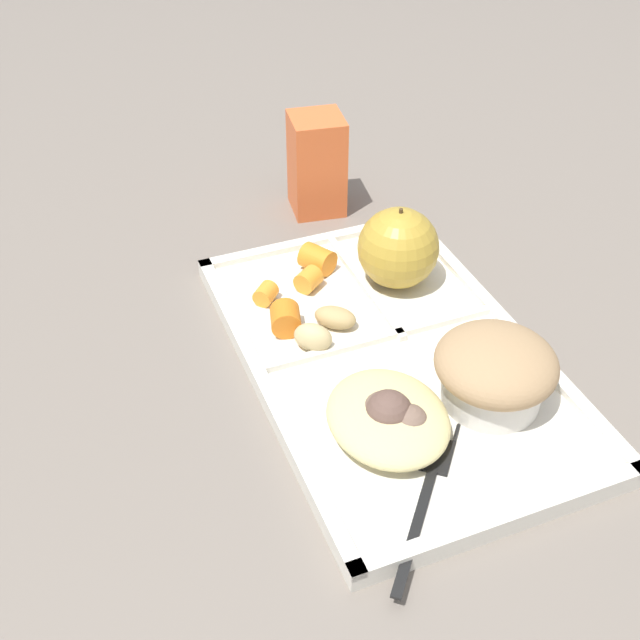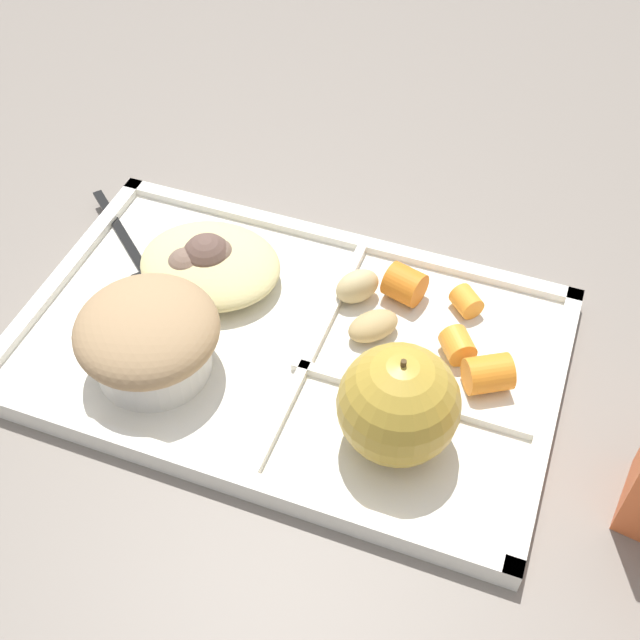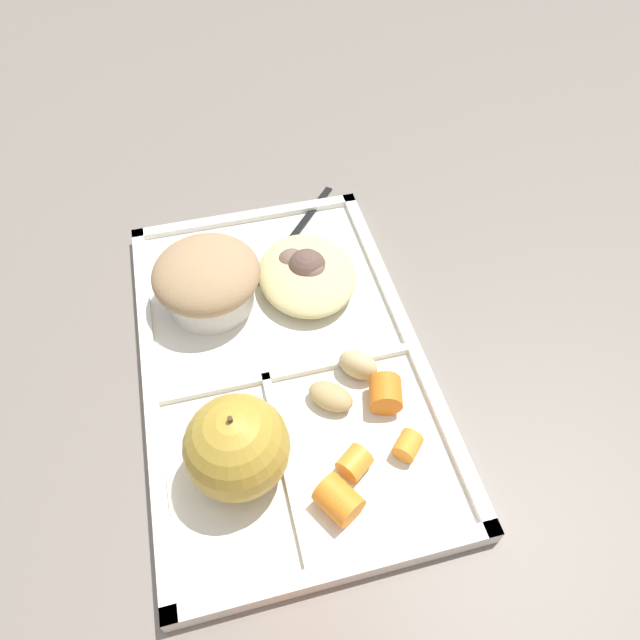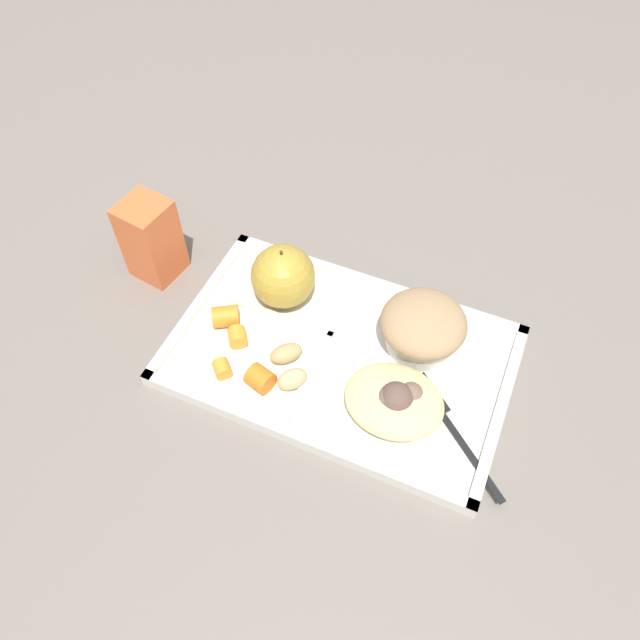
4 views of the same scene
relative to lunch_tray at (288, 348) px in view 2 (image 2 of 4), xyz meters
The scene contains 15 objects.
ground 0.01m from the lunch_tray, ahead, with size 6.00×6.00×0.00m, color slate.
lunch_tray is the anchor object (origin of this frame).
green_apple 0.12m from the lunch_tray, 151.68° to the left, with size 0.08×0.08×0.08m.
bran_muffin 0.10m from the lunch_tray, 32.88° to the left, with size 0.10×0.10×0.06m.
carrot_slice_large 0.10m from the lunch_tray, 131.43° to the right, with size 0.03×0.03×0.03m, color orange.
carrot_slice_small 0.14m from the lunch_tray, behind, with size 0.03×0.03×0.03m, color orange.
carrot_slice_near_corner 0.14m from the lunch_tray, 145.51° to the right, with size 0.02×0.02×0.02m, color orange.
carrot_slice_diagonal 0.12m from the lunch_tray, 164.56° to the right, with size 0.02×0.02×0.02m, color orange.
potato_chunk_corner 0.06m from the lunch_tray, 151.34° to the right, with size 0.04×0.02×0.02m, color tan.
potato_chunk_small 0.07m from the lunch_tray, 118.25° to the right, with size 0.04×0.02×0.03m, color tan.
egg_noodle_pile 0.09m from the lunch_tray, 27.47° to the right, with size 0.11×0.09×0.03m, color #D6C684.
meatball_back 0.10m from the lunch_tray, 17.89° to the right, with size 0.03×0.03×0.03m, color #755B4C.
meatball_center 0.09m from the lunch_tray, 29.77° to the right, with size 0.04×0.04×0.04m, color #755B4C.
meatball_front 0.10m from the lunch_tray, 27.35° to the right, with size 0.04×0.04×0.04m, color brown.
plastic_fork 0.15m from the lunch_tray, 14.59° to the right, with size 0.14×0.12×0.00m.
Camera 2 is at (-0.16, 0.35, 0.47)m, focal length 46.40 mm.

